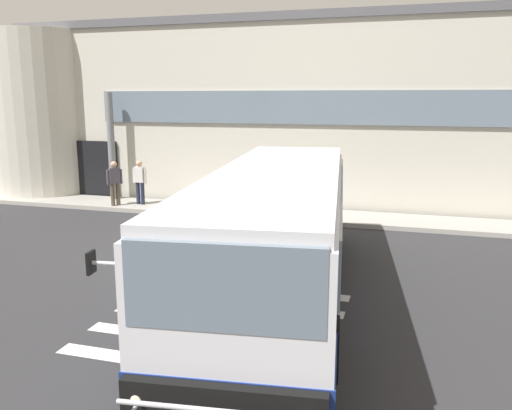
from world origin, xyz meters
TOP-DOWN VIEW (x-y plane):
  - ground_plane at (0.00, 0.00)m, footprint 80.00×90.00m
  - bay_paint_stripes at (2.00, -4.20)m, footprint 4.40×3.96m
  - terminal_building at (-0.69, 11.62)m, footprint 23.10×13.80m
  - boarding_curb at (0.00, 4.80)m, footprint 25.30×2.00m
  - entry_support_column at (-6.13, 5.40)m, footprint 0.28×0.28m
  - bus_main_foreground at (2.68, -2.58)m, footprint 3.85×11.03m
  - passenger_near_column at (-5.35, 4.23)m, footprint 0.51×0.51m
  - passenger_by_doorway at (-4.54, 4.69)m, footprint 0.59×0.25m
  - safety_bollard_yellow at (-1.28, 3.60)m, footprint 0.18×0.18m

SIDE VIEW (x-z plane):
  - ground_plane at x=0.00m, z-range -0.02..0.00m
  - bay_paint_stripes at x=2.00m, z-range 0.00..0.01m
  - boarding_curb at x=0.00m, z-range 0.00..0.15m
  - safety_bollard_yellow at x=-1.28m, z-range 0.00..0.90m
  - passenger_by_doorway at x=-4.54m, z-range 0.24..1.92m
  - passenger_near_column at x=-5.35m, z-range 0.28..1.95m
  - bus_main_foreground at x=2.68m, z-range -0.02..2.68m
  - entry_support_column at x=-6.13m, z-range 0.15..4.36m
  - terminal_building at x=-0.69m, z-range -0.01..7.13m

